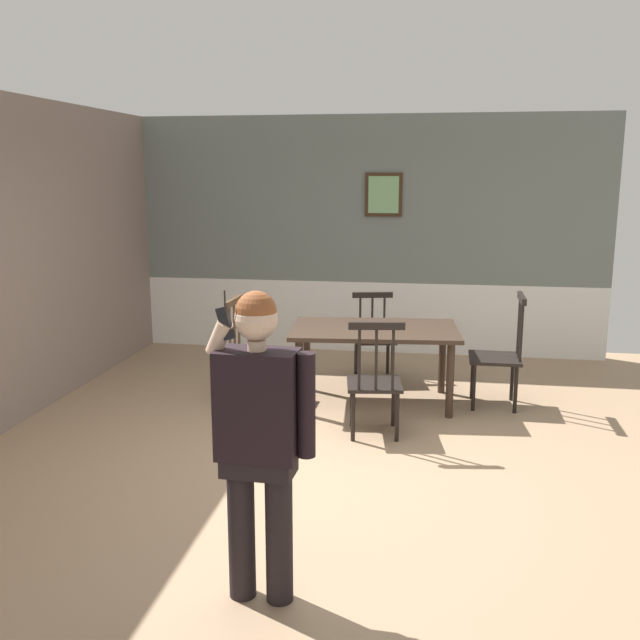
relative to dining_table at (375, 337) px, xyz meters
name	(u,v)px	position (x,y,z in m)	size (l,w,h in m)	color
ground_plane	(323,458)	(-0.27, -1.43, -0.65)	(7.62, 7.62, 0.00)	#9E7F60
room_back_partition	(368,240)	(-0.27, 2.04, 0.72)	(5.67, 0.17, 2.84)	slate
dining_table	(375,337)	(0.00, 0.00, 0.00)	(1.63, 1.08, 0.74)	#38281E
chair_near_window	(374,337)	(-0.08, 0.86, -0.20)	(0.52, 0.52, 0.91)	black
chair_by_doorway	(253,351)	(-1.17, -0.10, -0.16)	(0.49, 0.49, 1.00)	#513823
chair_at_table_head	(375,381)	(0.08, -0.86, -0.18)	(0.51, 0.51, 1.01)	black
chair_opposite_corner	(499,355)	(1.17, 0.10, -0.15)	(0.48, 0.48, 1.07)	black
person_figure	(260,430)	(-0.30, -3.29, 0.28)	(0.56, 0.24, 1.63)	black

